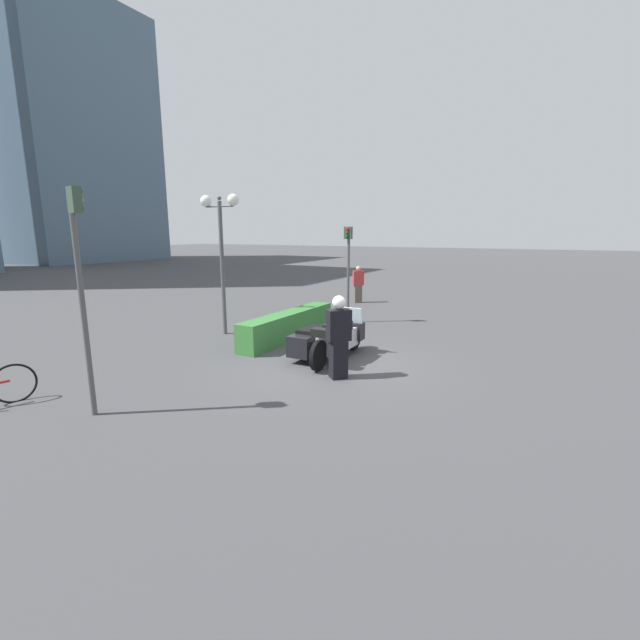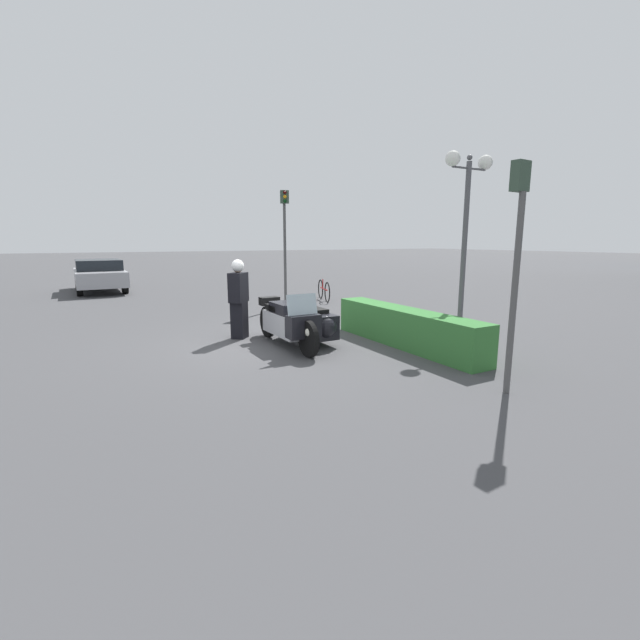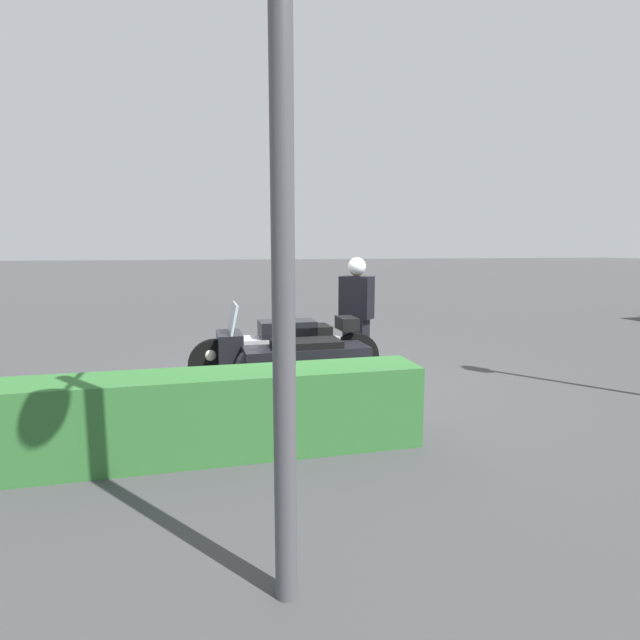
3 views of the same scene
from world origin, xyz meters
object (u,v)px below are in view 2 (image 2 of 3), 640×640
object	(u,v)px
traffic_light_near	(516,244)
police_motorcycle	(300,322)
officer_rider	(239,297)
hedge_bush_curbside	(405,328)
parked_car_background	(99,274)
bicycle_parked	(324,291)
traffic_light_far	(285,233)
twin_lamp_post	(467,199)

from	to	relation	value
traffic_light_near	police_motorcycle	bearing A→B (deg)	14.25
officer_rider	hedge_bush_curbside	size ratio (longest dim) A/B	0.43
police_motorcycle	parked_car_background	bearing A→B (deg)	-166.11
police_motorcycle	parked_car_background	distance (m)	13.22
officer_rider	bicycle_parked	distance (m)	6.57
officer_rider	traffic_light_far	bearing A→B (deg)	95.20
twin_lamp_post	traffic_light_far	xyz separation A→B (m)	(-5.60, -2.03, -0.67)
twin_lamp_post	traffic_light_far	size ratio (longest dim) A/B	1.10
officer_rider	parked_car_background	distance (m)	11.81
police_motorcycle	officer_rider	xyz separation A→B (m)	(-1.23, -0.92, 0.45)
officer_rider	traffic_light_far	world-z (taller)	traffic_light_far
officer_rider	hedge_bush_curbside	bearing A→B (deg)	2.02
hedge_bush_curbside	bicycle_parked	size ratio (longest dim) A/B	2.35
bicycle_parked	twin_lamp_post	bearing A→B (deg)	16.95
officer_rider	traffic_light_near	world-z (taller)	traffic_light_near
traffic_light_far	bicycle_parked	distance (m)	2.97
traffic_light_far	hedge_bush_curbside	bearing A→B (deg)	13.32
traffic_light_far	twin_lamp_post	bearing A→B (deg)	33.28
traffic_light_near	bicycle_parked	distance (m)	10.24
traffic_light_near	traffic_light_far	world-z (taller)	traffic_light_far
police_motorcycle	traffic_light_far	bearing A→B (deg)	158.35
police_motorcycle	bicycle_parked	size ratio (longest dim) A/B	1.53
police_motorcycle	hedge_bush_curbside	xyz separation A→B (m)	(1.15, 1.87, -0.09)
hedge_bush_curbside	traffic_light_near	distance (m)	3.40
twin_lamp_post	traffic_light_far	bearing A→B (deg)	-160.06
twin_lamp_post	bicycle_parked	size ratio (longest dim) A/B	2.33
traffic_light_far	parked_car_background	world-z (taller)	traffic_light_far
parked_car_background	bicycle_parked	world-z (taller)	parked_car_background
officer_rider	twin_lamp_post	distance (m)	5.63
parked_car_background	traffic_light_far	bearing A→B (deg)	-148.23
officer_rider	police_motorcycle	bearing A→B (deg)	-10.82
twin_lamp_post	traffic_light_near	bearing A→B (deg)	-37.91
police_motorcycle	traffic_light_near	distance (m)	4.54
traffic_light_near	bicycle_parked	bearing A→B (deg)	-18.31
traffic_light_near	bicycle_parked	world-z (taller)	traffic_light_near
parked_car_background	bicycle_parked	size ratio (longest dim) A/B	2.58
police_motorcycle	twin_lamp_post	size ratio (longest dim) A/B	0.65
traffic_light_near	officer_rider	bearing A→B (deg)	19.07
bicycle_parked	police_motorcycle	bearing A→B (deg)	-17.34
hedge_bush_curbside	officer_rider	bearing A→B (deg)	-130.54
officer_rider	traffic_light_near	xyz separation A→B (m)	(5.25, 2.25, 1.20)
officer_rider	parked_car_background	size ratio (longest dim) A/B	0.39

